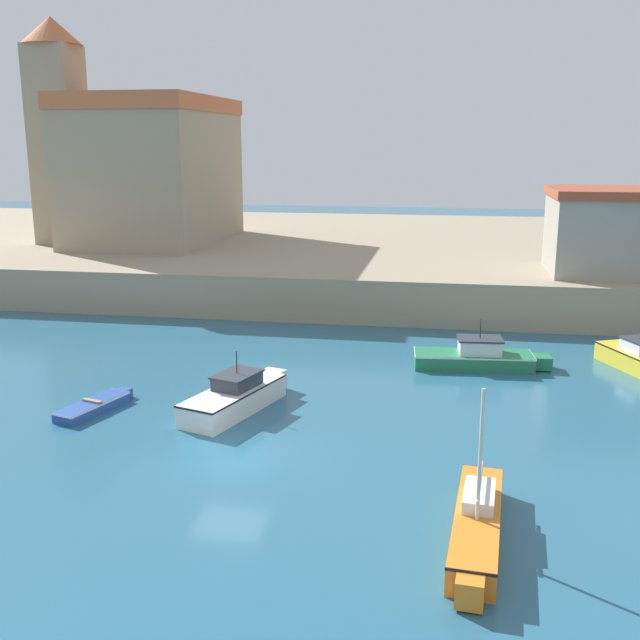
{
  "coord_description": "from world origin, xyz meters",
  "views": [
    {
      "loc": [
        7.16,
        -22.6,
        10.42
      ],
      "look_at": [
        1.04,
        12.0,
        2.0
      ],
      "focal_mm": 42.0,
      "sensor_mm": 36.0,
      "label": 1
    }
  ],
  "objects_px": {
    "sailboat_orange_2": "(477,524)",
    "church": "(144,165)",
    "motorboat_yellow_4": "(638,358)",
    "dinghy_blue_0": "(94,405)",
    "motorboat_white_1": "(237,396)",
    "motorboat_green_5": "(478,357)",
    "harbor_shed_near_wharf": "(602,231)"
  },
  "relations": [
    {
      "from": "sailboat_orange_2",
      "to": "motorboat_green_5",
      "type": "distance_m",
      "value": 16.08
    },
    {
      "from": "harbor_shed_near_wharf",
      "to": "church",
      "type": "bearing_deg",
      "value": 164.24
    },
    {
      "from": "dinghy_blue_0",
      "to": "sailboat_orange_2",
      "type": "relative_size",
      "value": 0.6
    },
    {
      "from": "harbor_shed_near_wharf",
      "to": "dinghy_blue_0",
      "type": "bearing_deg",
      "value": -136.94
    },
    {
      "from": "motorboat_white_1",
      "to": "motorboat_yellow_4",
      "type": "height_order",
      "value": "motorboat_yellow_4"
    },
    {
      "from": "motorboat_yellow_4",
      "to": "sailboat_orange_2",
      "type": "bearing_deg",
      "value": -114.73
    },
    {
      "from": "motorboat_green_5",
      "to": "harbor_shed_near_wharf",
      "type": "distance_m",
      "value": 15.19
    },
    {
      "from": "dinghy_blue_0",
      "to": "motorboat_yellow_4",
      "type": "height_order",
      "value": "motorboat_yellow_4"
    },
    {
      "from": "dinghy_blue_0",
      "to": "sailboat_orange_2",
      "type": "height_order",
      "value": "sailboat_orange_2"
    },
    {
      "from": "motorboat_yellow_4",
      "to": "motorboat_green_5",
      "type": "xyz_separation_m",
      "value": [
        -7.33,
        -0.83,
        -0.06
      ]
    },
    {
      "from": "church",
      "to": "harbor_shed_near_wharf",
      "type": "xyz_separation_m",
      "value": [
        32.78,
        -9.25,
        -3.41
      ]
    },
    {
      "from": "sailboat_orange_2",
      "to": "church",
      "type": "height_order",
      "value": "church"
    },
    {
      "from": "harbor_shed_near_wharf",
      "to": "motorboat_yellow_4",
      "type": "bearing_deg",
      "value": -90.39
    },
    {
      "from": "motorboat_yellow_4",
      "to": "dinghy_blue_0",
      "type": "bearing_deg",
      "value": -157.12
    },
    {
      "from": "church",
      "to": "sailboat_orange_2",
      "type": "bearing_deg",
      "value": -56.57
    },
    {
      "from": "church",
      "to": "motorboat_white_1",
      "type": "bearing_deg",
      "value": -61.61
    },
    {
      "from": "motorboat_white_1",
      "to": "motorboat_green_5",
      "type": "bearing_deg",
      "value": 38.11
    },
    {
      "from": "motorboat_yellow_4",
      "to": "church",
      "type": "distance_m",
      "value": 39.59
    },
    {
      "from": "sailboat_orange_2",
      "to": "dinghy_blue_0",
      "type": "bearing_deg",
      "value": 153.14
    },
    {
      "from": "motorboat_green_5",
      "to": "dinghy_blue_0",
      "type": "bearing_deg",
      "value": -150.25
    },
    {
      "from": "sailboat_orange_2",
      "to": "motorboat_white_1",
      "type": "bearing_deg",
      "value": 136.92
    },
    {
      "from": "motorboat_yellow_4",
      "to": "harbor_shed_near_wharf",
      "type": "distance_m",
      "value": 12.47
    },
    {
      "from": "motorboat_green_5",
      "to": "motorboat_white_1",
      "type": "bearing_deg",
      "value": -141.89
    },
    {
      "from": "sailboat_orange_2",
      "to": "motorboat_yellow_4",
      "type": "distance_m",
      "value": 18.61
    },
    {
      "from": "dinghy_blue_0",
      "to": "motorboat_white_1",
      "type": "distance_m",
      "value": 5.65
    },
    {
      "from": "dinghy_blue_0",
      "to": "motorboat_yellow_4",
      "type": "bearing_deg",
      "value": 22.88
    },
    {
      "from": "sailboat_orange_2",
      "to": "church",
      "type": "relative_size",
      "value": 0.38
    },
    {
      "from": "dinghy_blue_0",
      "to": "harbor_shed_near_wharf",
      "type": "xyz_separation_m",
      "value": [
        22.53,
        21.05,
        4.97
      ]
    },
    {
      "from": "motorboat_white_1",
      "to": "church",
      "type": "distance_m",
      "value": 34.13
    },
    {
      "from": "church",
      "to": "harbor_shed_near_wharf",
      "type": "height_order",
      "value": "church"
    },
    {
      "from": "church",
      "to": "dinghy_blue_0",
      "type": "bearing_deg",
      "value": -71.32
    },
    {
      "from": "motorboat_white_1",
      "to": "motorboat_green_5",
      "type": "distance_m",
      "value": 12.2
    }
  ]
}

